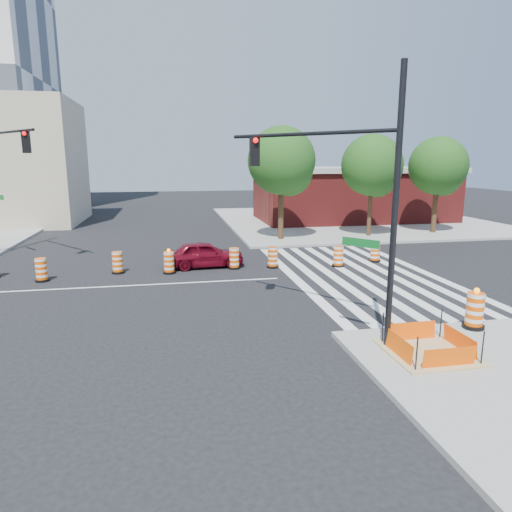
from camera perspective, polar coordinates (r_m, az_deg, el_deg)
The scene contains 20 objects.
ground at distance 20.13m, azimuth -17.14°, elevation -3.65°, with size 120.00×120.00×0.00m, color black.
sidewalk_ne at distance 40.79m, azimuth 11.86°, elevation 4.42°, with size 22.00×22.00×0.15m, color gray.
crosswalk_east at distance 21.78m, azimuth 12.83°, elevation -2.23°, with size 6.75×13.50×0.01m.
lane_centerline at distance 20.13m, azimuth -17.14°, elevation -3.63°, with size 14.00×0.12×0.01m, color silver.
excavation_pit at distance 13.26m, azimuth 20.78°, elevation -11.04°, with size 2.20×2.20×0.90m.
brick_storefront at distance 40.57m, azimuth 12.00°, elevation 7.56°, with size 16.50×8.50×4.60m.
red_coupe at distance 22.68m, azimuth -6.45°, elevation 0.23°, with size 1.54×3.84×1.31m, color maroon.
signal_pole_se at distance 13.13m, azimuth 10.79°, elevation 9.04°, with size 3.70×4.46×7.50m.
signal_pole_nw at distance 27.76m, azimuth -29.38°, elevation 10.12°, with size 3.91×5.07×8.28m.
pit_drum at distance 15.54m, azimuth 25.66°, elevation -6.28°, with size 0.65×0.65×1.28m.
tree_north_c at distance 29.64m, azimuth 3.27°, elevation 11.34°, with size 4.32×4.32×7.34m.
tree_north_d at distance 31.85m, azimuth 14.32°, elevation 10.53°, with size 4.07×4.07×6.92m.
tree_north_e at distance 34.79m, azimuth 21.83°, elevation 10.04°, with size 4.02×4.02×6.83m.
median_drum_3 at distance 22.02m, azimuth -25.24°, elevation -1.67°, with size 0.60×0.60×1.02m.
median_drum_4 at distance 22.31m, azimuth -16.91°, elevation -0.87°, with size 0.60×0.60×1.02m.
median_drum_5 at distance 21.69m, azimuth -10.81°, elevation -0.89°, with size 0.60×0.60×1.18m.
median_drum_6 at distance 22.27m, azimuth -2.75°, elevation -0.38°, with size 0.60×0.60×1.02m.
median_drum_7 at distance 22.48m, azimuth 2.10°, elevation -0.26°, with size 0.60×0.60×1.02m.
median_drum_8 at distance 23.03m, azimuth 10.25°, elevation -0.15°, with size 0.60×0.60×1.02m.
median_drum_9 at distance 24.59m, azimuth 14.66°, elevation 0.41°, with size 0.60×0.60×1.02m.
Camera 1 is at (2.32, -19.30, 5.22)m, focal length 32.00 mm.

